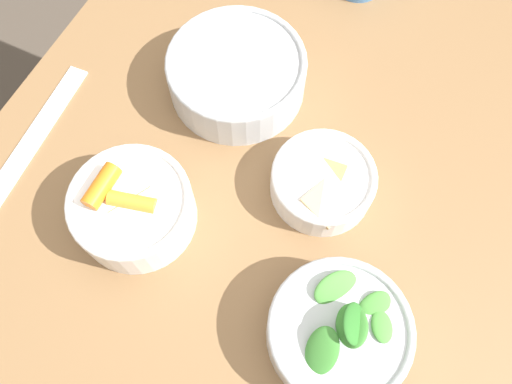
{
  "coord_description": "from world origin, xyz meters",
  "views": [
    {
      "loc": [
        -0.19,
        -0.08,
        1.34
      ],
      "look_at": [
        0.03,
        0.02,
        0.76
      ],
      "focal_mm": 35.0,
      "sensor_mm": 36.0,
      "label": 1
    }
  ],
  "objects": [
    {
      "name": "bowl_greens",
      "position": [
        -0.09,
        -0.13,
        0.76
      ],
      "size": [
        0.16,
        0.16,
        0.1
      ],
      "color": "silver",
      "rests_on": "dining_table"
    },
    {
      "name": "dining_table",
      "position": [
        0.0,
        0.0,
        0.62
      ],
      "size": [
        1.19,
        0.83,
        0.73
      ],
      "color": "olive",
      "rests_on": "ground_plane"
    },
    {
      "name": "bowl_beans_hotdog",
      "position": [
        0.18,
        0.13,
        0.76
      ],
      "size": [
        0.19,
        0.19,
        0.07
      ],
      "color": "silver",
      "rests_on": "dining_table"
    },
    {
      "name": "bowl_cookies",
      "position": [
        0.08,
        -0.05,
        0.76
      ],
      "size": [
        0.13,
        0.13,
        0.05
      ],
      "color": "white",
      "rests_on": "dining_table"
    },
    {
      "name": "ground_plane",
      "position": [
        0.0,
        0.0,
        0.0
      ],
      "size": [
        10.0,
        10.0,
        0.0
      ],
      "primitive_type": "plane",
      "color": "#4C4238"
    },
    {
      "name": "bowl_carrots",
      "position": [
        -0.06,
        0.15,
        0.77
      ],
      "size": [
        0.15,
        0.15,
        0.08
      ],
      "color": "white",
      "rests_on": "dining_table"
    },
    {
      "name": "ruler",
      "position": [
        -0.03,
        0.34,
        0.73
      ],
      "size": [
        0.28,
        0.04,
        0.0
      ],
      "color": "silver",
      "rests_on": "dining_table"
    }
  ]
}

